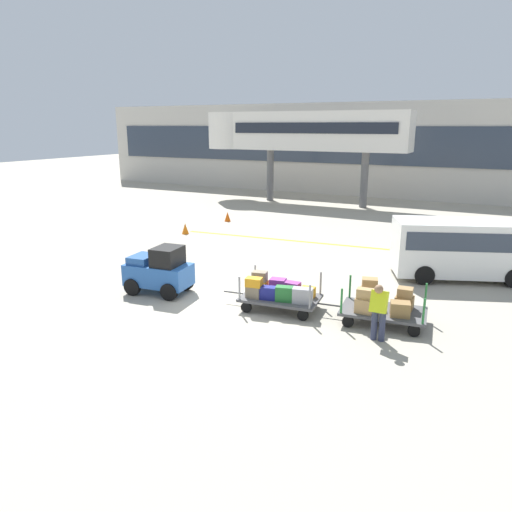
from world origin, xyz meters
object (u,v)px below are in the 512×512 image
object	(u,v)px
baggage_tug	(159,271)
safety_cone_near	(185,229)
baggage_cart_middle	(382,304)
shuttle_van	(464,245)
baggage_handler	(379,309)
safety_cone_far	(228,217)
baggage_cart_lead	(279,292)

from	to	relation	value
baggage_tug	safety_cone_near	bearing A→B (deg)	120.17
baggage_cart_middle	shuttle_van	size ratio (longest dim) A/B	0.59
baggage_handler	safety_cone_far	xyz separation A→B (m)	(-11.51, 11.95, -0.59)
baggage_cart_lead	baggage_handler	xyz separation A→B (m)	(3.16, -0.86, 0.33)
safety_cone_far	baggage_handler	bearing A→B (deg)	-46.09
baggage_cart_middle	safety_cone_far	world-z (taller)	baggage_cart_middle
safety_cone_near	safety_cone_far	distance (m)	3.85
baggage_cart_middle	shuttle_van	distance (m)	5.68
baggage_cart_middle	shuttle_van	bearing A→B (deg)	73.53
baggage_tug	safety_cone_near	size ratio (longest dim) A/B	4.02
baggage_cart_lead	safety_cone_near	world-z (taller)	baggage_cart_lead
baggage_cart_middle	shuttle_van	xyz separation A→B (m)	(1.60, 5.41, 0.68)
shuttle_van	baggage_cart_middle	bearing A→B (deg)	-106.47
safety_cone_far	baggage_cart_lead	bearing A→B (deg)	-53.06
baggage_cart_lead	safety_cone_far	xyz separation A→B (m)	(-8.34, 11.10, -0.26)
baggage_tug	baggage_handler	distance (m)	7.26
baggage_tug	baggage_cart_middle	distance (m)	7.12
baggage_handler	safety_cone_near	world-z (taller)	baggage_handler
baggage_cart_lead	baggage_cart_middle	world-z (taller)	baggage_cart_middle
baggage_cart_middle	safety_cone_far	bearing A→B (deg)	136.59
baggage_cart_lead	baggage_handler	bearing A→B (deg)	-15.14
safety_cone_far	safety_cone_near	bearing A→B (deg)	-93.33
baggage_cart_middle	safety_cone_far	distance (m)	15.59
baggage_cart_lead	baggage_handler	distance (m)	3.29
shuttle_van	safety_cone_near	size ratio (longest dim) A/B	9.39
baggage_cart_lead	baggage_handler	world-z (taller)	baggage_handler
baggage_tug	safety_cone_far	xyz separation A→B (m)	(-4.26, 11.54, -0.48)
baggage_tug	safety_cone_far	world-z (taller)	baggage_tug
baggage_handler	safety_cone_far	world-z (taller)	baggage_handler
baggage_cart_lead	shuttle_van	distance (m)	7.42
baggage_handler	shuttle_van	xyz separation A→B (m)	(1.42, 6.65, 0.37)
baggage_cart_lead	safety_cone_near	size ratio (longest dim) A/B	5.57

